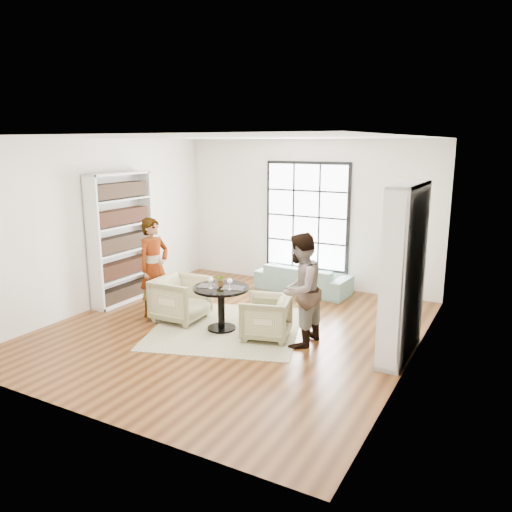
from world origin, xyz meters
The scene contains 16 objects.
ground centered at (0.00, 0.00, 0.00)m, with size 6.00×6.00×0.00m, color brown.
room_shell centered at (0.00, 0.54, 1.26)m, with size 6.00×6.01×6.00m.
rug centered at (-0.12, 0.00, 0.01)m, with size 2.30×2.30×0.01m, color tan.
pedestal_table centered at (-0.15, -0.09, 0.52)m, with size 0.89×0.89×0.71m.
sofa centered at (0.17, 2.45, 0.27)m, with size 1.88×0.73×0.55m, color slate.
armchair_left centered at (-0.99, -0.03, 0.37)m, with size 0.79×0.81×0.74m, color tan.
armchair_right centered at (0.62, -0.05, 0.33)m, with size 0.70×0.72×0.65m, color #C4AA8C.
person_left centered at (-1.54, -0.03, 0.85)m, with size 0.62×0.41×1.70m, color gray.
person_right centered at (1.17, -0.05, 0.84)m, with size 0.81×0.63×1.67m, color gray.
placemat_left centered at (-0.34, -0.14, 0.71)m, with size 0.34×0.26×0.01m, color #292623.
placemat_right centered at (0.05, -0.05, 0.71)m, with size 0.34×0.26×0.01m, color #292623.
cutlery_left centered at (-0.34, -0.14, 0.72)m, with size 0.14×0.22×0.01m, color silver, non-canonical shape.
cutlery_right centered at (0.05, -0.05, 0.72)m, with size 0.14×0.22×0.01m, color silver, non-canonical shape.
wine_glass_left centered at (-0.25, -0.23, 0.84)m, with size 0.08×0.08×0.18m.
wine_glass_right centered at (0.05, -0.16, 0.84)m, with size 0.08×0.08×0.18m.
flower_centerpiece centered at (-0.18, -0.06, 0.81)m, with size 0.18×0.15×0.20m, color gray.
Camera 1 is at (3.92, -6.45, 2.92)m, focal length 35.00 mm.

